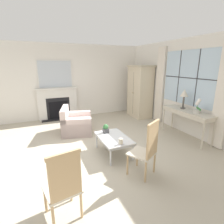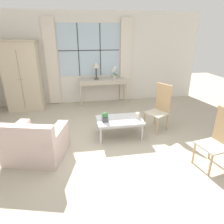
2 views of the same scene
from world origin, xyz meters
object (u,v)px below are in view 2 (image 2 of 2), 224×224
object	(u,v)px
console_table	(103,82)
accent_chair_wooden	(219,137)
table_lamp	(96,66)
potted_orchid	(114,74)
armoire	(23,76)
side_chair_wooden	(160,106)
pillar_candle	(137,116)
coffee_table	(119,121)
potted_plant_small	(105,117)
armchair_upholstered	(36,144)

from	to	relation	value
console_table	accent_chair_wooden	world-z (taller)	accent_chair_wooden
table_lamp	potted_orchid	bearing A→B (deg)	-7.97
armoire	side_chair_wooden	size ratio (longest dim) A/B	1.83
accent_chair_wooden	pillar_candle	distance (m)	1.68
coffee_table	potted_plant_small	bearing A→B (deg)	-168.32
potted_orchid	pillar_candle	size ratio (longest dim) A/B	2.84
console_table	potted_orchid	bearing A→B (deg)	-5.96
potted_orchid	armchair_upholstered	size ratio (longest dim) A/B	0.35
armoire	coffee_table	bearing A→B (deg)	-42.41
accent_chair_wooden	armchair_upholstered	bearing A→B (deg)	165.35
accent_chair_wooden	potted_plant_small	xyz separation A→B (m)	(-1.76, 1.27, -0.05)
armoire	console_table	distance (m)	2.39
table_lamp	accent_chair_wooden	size ratio (longest dim) A/B	0.53
armchair_upholstered	potted_plant_small	size ratio (longest dim) A/B	5.46
console_table	side_chair_wooden	bearing A→B (deg)	-62.33
coffee_table	potted_orchid	bearing A→B (deg)	82.63
potted_plant_small	coffee_table	bearing A→B (deg)	11.68
potted_orchid	table_lamp	bearing A→B (deg)	172.03
side_chair_wooden	coffee_table	bearing A→B (deg)	-167.90
potted_plant_small	potted_orchid	bearing A→B (deg)	75.02
console_table	potted_plant_small	xyz separation A→B (m)	(-0.27, -2.35, -0.19)
coffee_table	pillar_candle	bearing A→B (deg)	-2.34
side_chair_wooden	armoire	bearing A→B (deg)	149.96
accent_chair_wooden	pillar_candle	world-z (taller)	accent_chair_wooden
accent_chair_wooden	pillar_candle	bearing A→B (deg)	127.76
console_table	pillar_candle	xyz separation A→B (m)	(0.46, -2.30, -0.24)
console_table	accent_chair_wooden	xyz separation A→B (m)	(1.49, -3.63, -0.15)
accent_chair_wooden	coffee_table	xyz separation A→B (m)	(-1.43, 1.34, -0.20)
accent_chair_wooden	pillar_candle	xyz separation A→B (m)	(-1.03, 1.33, -0.09)
armoire	console_table	xyz separation A→B (m)	(2.37, 0.07, -0.29)
console_table	side_chair_wooden	distance (m)	2.34
console_table	pillar_candle	world-z (taller)	console_table
potted_plant_small	pillar_candle	bearing A→B (deg)	4.00
armchair_upholstered	coffee_table	distance (m)	1.77
table_lamp	console_table	bearing A→B (deg)	-11.23
potted_orchid	coffee_table	xyz separation A→B (m)	(-0.29, -2.25, -0.59)
console_table	armoire	bearing A→B (deg)	-178.39
side_chair_wooden	pillar_candle	xyz separation A→B (m)	(-0.62, -0.24, -0.11)
armoire	potted_plant_small	world-z (taller)	armoire
table_lamp	coffee_table	distance (m)	2.49
console_table	accent_chair_wooden	size ratio (longest dim) A/B	1.47
coffee_table	potted_plant_small	size ratio (longest dim) A/B	4.66
table_lamp	coffee_table	xyz separation A→B (m)	(0.27, -2.33, -0.85)
potted_orchid	potted_plant_small	xyz separation A→B (m)	(-0.62, -2.32, -0.44)
armoire	potted_plant_small	size ratio (longest dim) A/B	9.34
potted_plant_small	side_chair_wooden	bearing A→B (deg)	12.00
armchair_upholstered	coffee_table	size ratio (longest dim) A/B	1.17
accent_chair_wooden	console_table	bearing A→B (deg)	112.31
armoire	table_lamp	bearing A→B (deg)	2.87
armoire	table_lamp	world-z (taller)	armoire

